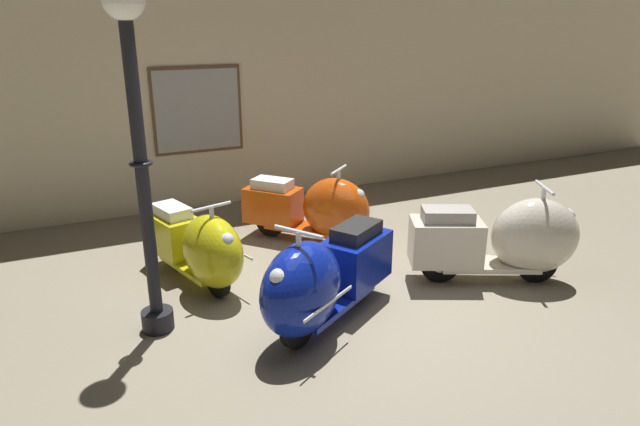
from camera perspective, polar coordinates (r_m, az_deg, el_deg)
The scene contains 7 objects.
ground_plane at distance 5.49m, azimuth 3.72°, elevation -9.50°, with size 60.00×60.00×0.00m, color gray.
showroom_back_wall at distance 8.34m, azimuth -8.84°, elevation 14.29°, with size 18.00×0.24×3.90m.
scooter_0 at distance 5.83m, azimuth -12.08°, elevation -3.39°, with size 0.85×1.62×0.95m.
scooter_1 at distance 4.90m, azimuth -0.01°, elevation -6.87°, with size 1.71×1.31×1.04m.
scooter_2 at distance 6.79m, azimuth -0.40°, elevation 0.43°, with size 1.40×1.51×0.98m.
scooter_3 at distance 6.10m, azimuth 18.50°, elevation -2.52°, with size 1.76×1.18×1.05m.
lamppost at distance 4.71m, azimuth -18.05°, elevation 7.93°, with size 0.33×0.33×2.93m.
Camera 1 is at (-2.34, -4.21, 2.63)m, focal length 31.51 mm.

